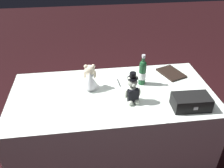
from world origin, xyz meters
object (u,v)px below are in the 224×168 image
(teddy_bear_groom, at_px, (132,91))
(champagne_bottle, at_px, (142,72))
(teddy_bear_bride, at_px, (90,78))
(guestbook, at_px, (171,73))
(gift_case_black, at_px, (191,102))
(signing_pen, at_px, (119,83))

(teddy_bear_groom, height_order, champagne_bottle, champagne_bottle)
(teddy_bear_bride, relative_size, guestbook, 0.89)
(guestbook, bearing_deg, champagne_bottle, -178.10)
(teddy_bear_groom, height_order, gift_case_black, teddy_bear_groom)
(teddy_bear_bride, distance_m, gift_case_black, 0.93)
(teddy_bear_groom, relative_size, champagne_bottle, 0.92)
(teddy_bear_groom, bearing_deg, teddy_bear_bride, 143.38)
(gift_case_black, bearing_deg, champagne_bottle, 127.29)
(teddy_bear_bride, distance_m, signing_pen, 0.31)
(teddy_bear_bride, height_order, guestbook, teddy_bear_bride)
(teddy_bear_groom, relative_size, gift_case_black, 0.91)
(signing_pen, xyz_separation_m, gift_case_black, (0.55, -0.47, 0.06))
(gift_case_black, bearing_deg, signing_pen, 139.54)
(gift_case_black, bearing_deg, guestbook, 87.05)
(champagne_bottle, relative_size, gift_case_black, 0.98)
(teddy_bear_groom, relative_size, teddy_bear_bride, 1.17)
(teddy_bear_bride, height_order, champagne_bottle, champagne_bottle)
(gift_case_black, relative_size, guestbook, 1.15)
(champagne_bottle, bearing_deg, gift_case_black, -52.71)
(champagne_bottle, relative_size, guestbook, 1.13)
(teddy_bear_groom, height_order, teddy_bear_bride, teddy_bear_groom)
(teddy_bear_bride, xyz_separation_m, signing_pen, (0.28, 0.05, -0.11))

